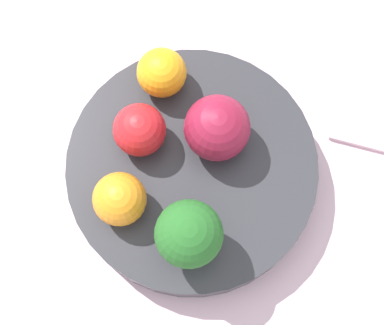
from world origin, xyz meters
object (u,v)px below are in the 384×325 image
Objects in this scene: orange_front at (120,199)px; bowl at (192,171)px; apple_green at (213,125)px; orange_back at (162,73)px; apple_red at (139,130)px; broccoli at (189,234)px.

bowl is at bearing -19.88° from orange_front.
apple_green reaches higher than orange_back.
apple_green reaches higher than apple_red.
bowl is at bearing -172.35° from apple_green.
apple_red is at bearing 100.48° from bowl.
broccoli is 1.56× the size of orange_front.
orange_back reaches higher than bowl.
orange_back is (0.01, 0.07, -0.01)m from apple_green.
bowl is 3.91× the size of apple_green.
bowl is 0.06m from apple_green.
broccoli is at bearing -152.04° from apple_green.
bowl is at bearing -79.52° from apple_red.
apple_green is at bearing 27.96° from broccoli.
orange_front reaches higher than bowl.
orange_front is (-0.06, 0.02, 0.04)m from bowl.
orange_front is at bearing 160.12° from bowl.
apple_red is at bearing 25.78° from orange_front.
apple_green is (0.09, 0.05, -0.01)m from broccoli.
bowl is 0.07m from apple_red.
bowl is 3.15× the size of broccoli.
broccoli reaches higher than orange_back.
apple_green is at bearing 7.65° from bowl.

